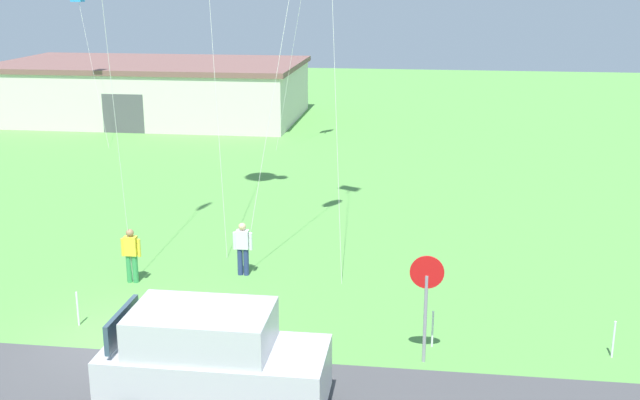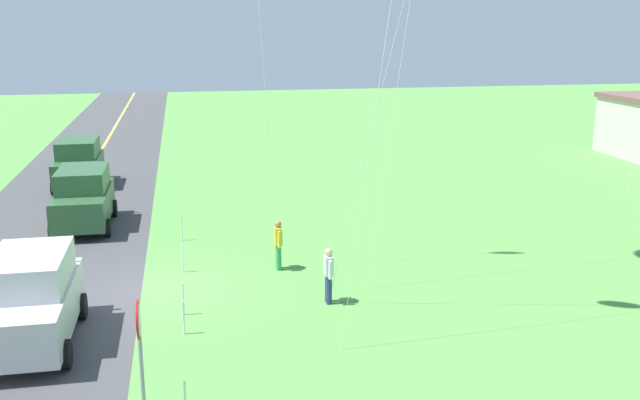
% 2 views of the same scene
% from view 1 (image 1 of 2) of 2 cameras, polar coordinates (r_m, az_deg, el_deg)
% --- Properties ---
extents(ground_plane, '(120.00, 120.00, 0.10)m').
position_cam_1_polar(ground_plane, '(19.79, -13.91, -10.03)').
color(ground_plane, '#549342').
extents(car_suv_foreground, '(4.40, 2.12, 2.24)m').
position_cam_1_polar(car_suv_foreground, '(15.91, -7.87, -11.52)').
color(car_suv_foreground, '#B7B7BC').
rests_on(car_suv_foreground, ground).
extents(stop_sign, '(0.76, 0.08, 2.56)m').
position_cam_1_polar(stop_sign, '(17.67, 7.73, -6.35)').
color(stop_sign, gray).
rests_on(stop_sign, ground).
extents(person_adult_near, '(0.58, 0.22, 1.60)m').
position_cam_1_polar(person_adult_near, '(23.03, -13.54, -3.81)').
color(person_adult_near, '#338C4C').
rests_on(person_adult_near, ground).
extents(person_adult_companion, '(0.58, 0.22, 1.60)m').
position_cam_1_polar(person_adult_companion, '(23.05, -5.63, -3.42)').
color(person_adult_companion, navy).
rests_on(person_adult_companion, ground).
extents(warehouse_distant, '(18.36, 10.20, 3.50)m').
position_cam_1_polar(warehouse_distant, '(50.21, -12.07, 7.82)').
color(warehouse_distant, beige).
rests_on(warehouse_distant, ground).
extents(fence_post_1, '(0.05, 0.05, 0.90)m').
position_cam_1_polar(fence_post_1, '(20.74, -17.18, -7.55)').
color(fence_post_1, silver).
rests_on(fence_post_1, ground).
extents(fence_post_2, '(0.05, 0.05, 0.90)m').
position_cam_1_polar(fence_post_2, '(19.60, -7.99, -8.36)').
color(fence_post_2, silver).
rests_on(fence_post_2, ground).
extents(fence_post_3, '(0.05, 0.05, 0.90)m').
position_cam_1_polar(fence_post_3, '(19.32, -4.42, -8.62)').
color(fence_post_3, silver).
rests_on(fence_post_3, ground).
extents(fence_post_4, '(0.05, 0.05, 0.90)m').
position_cam_1_polar(fence_post_4, '(18.94, 8.17, -9.26)').
color(fence_post_4, silver).
rests_on(fence_post_4, ground).
extents(fence_post_5, '(0.05, 0.05, 0.90)m').
position_cam_1_polar(fence_post_5, '(19.46, 20.53, -9.46)').
color(fence_post_5, silver).
rests_on(fence_post_5, ground).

